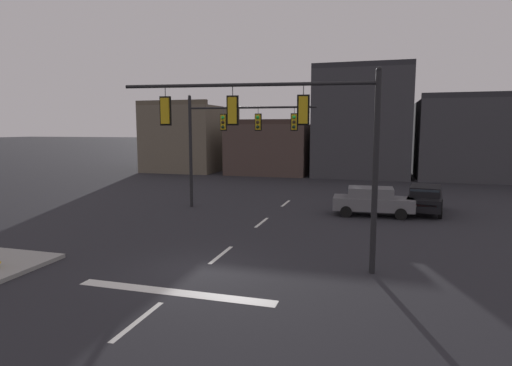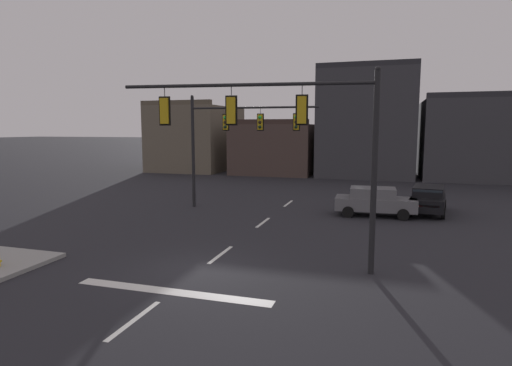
# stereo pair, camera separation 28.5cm
# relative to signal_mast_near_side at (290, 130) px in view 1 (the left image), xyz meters

# --- Properties ---
(ground_plane) EXTENTS (400.00, 400.00, 0.00)m
(ground_plane) POSITION_rel_signal_mast_near_side_xyz_m (-2.88, -1.12, -4.88)
(ground_plane) COLOR #232328
(stop_bar_paint) EXTENTS (6.40, 0.50, 0.01)m
(stop_bar_paint) POSITION_rel_signal_mast_near_side_xyz_m (-2.88, -3.12, -4.87)
(stop_bar_paint) COLOR silver
(stop_bar_paint) RESTS_ON ground
(lane_centreline) EXTENTS (0.16, 26.40, 0.01)m
(lane_centreline) POSITION_rel_signal_mast_near_side_xyz_m (-2.88, 0.88, -4.87)
(lane_centreline) COLOR silver
(lane_centreline) RESTS_ON ground
(signal_mast_near_side) EXTENTS (8.75, 1.22, 6.91)m
(signal_mast_near_side) POSITION_rel_signal_mast_near_side_xyz_m (0.00, 0.00, 0.00)
(signal_mast_near_side) COLOR black
(signal_mast_near_side) RESTS_ON ground
(signal_mast_far_side) EXTENTS (7.88, 0.58, 6.97)m
(signal_mast_far_side) POSITION_rel_signal_mast_near_side_xyz_m (-5.84, 10.17, -0.17)
(signal_mast_far_side) COLOR black
(signal_mast_far_side) RESTS_ON ground
(car_lot_nearside) EXTENTS (4.52, 2.06, 1.61)m
(car_lot_nearside) POSITION_rel_signal_mast_near_side_xyz_m (2.67, 10.39, -4.02)
(car_lot_nearside) COLOR slate
(car_lot_nearside) RESTS_ON ground
(car_lot_middle) EXTENTS (2.38, 4.62, 1.61)m
(car_lot_middle) POSITION_rel_signal_mast_near_side_xyz_m (5.64, 12.10, -4.02)
(car_lot_middle) COLOR black
(car_lot_middle) RESTS_ON ground
(building_row) EXTENTS (52.54, 11.23, 11.14)m
(building_row) POSITION_rel_signal_mast_near_side_xyz_m (3.87, 32.11, -0.63)
(building_row) COLOR #665B4C
(building_row) RESTS_ON ground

